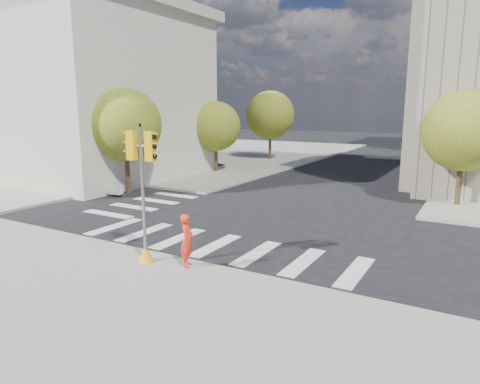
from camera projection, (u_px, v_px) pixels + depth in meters
name	position (u px, v px, depth m)	size (l,w,h in m)	color
ground	(243.00, 233.00, 18.11)	(160.00, 160.00, 0.00)	black
sidewalk_far_left	(204.00, 153.00, 50.00)	(28.00, 40.00, 0.15)	gray
classical_building	(72.00, 92.00, 33.48)	(19.00, 15.00, 12.70)	beige
tree_lw_near	(125.00, 125.00, 25.85)	(4.40, 4.40, 6.41)	#382616
tree_lw_mid	(216.00, 126.00, 34.43)	(4.00, 4.00, 5.77)	#382616
tree_lw_far	(270.00, 115.00, 42.78)	(4.80, 4.80, 6.95)	#382616
tree_re_near	(464.00, 131.00, 22.15)	(4.20, 4.20, 6.16)	#382616
tree_re_mid	(473.00, 120.00, 32.29)	(4.60, 4.60, 6.66)	#382616
tree_re_far	(477.00, 122.00, 42.58)	(4.00, 4.00, 5.88)	#382616
lamp_near	(478.00, 119.00, 25.20)	(0.35, 0.18, 8.11)	black
traffic_signal	(143.00, 205.00, 13.97)	(1.07, 0.56, 4.59)	#DDA30B
photographer	(187.00, 240.00, 13.74)	(0.64, 0.42, 1.75)	red
planter_wall	(84.00, 186.00, 26.71)	(6.00, 0.40, 0.50)	silver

